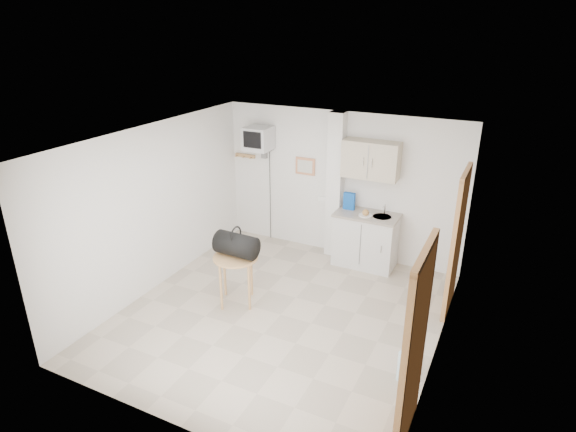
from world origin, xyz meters
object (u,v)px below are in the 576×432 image
at_px(crt_television, 259,139).
at_px(round_table, 236,263).
at_px(duffel_bag, 236,245).
at_px(water_bottle, 403,366).

distance_m(crt_television, round_table, 2.49).
height_order(duffel_bag, water_bottle, duffel_bag).
xyz_separation_m(round_table, duffel_bag, (0.00, 0.04, 0.27)).
bearing_deg(duffel_bag, round_table, -89.36).
bearing_deg(crt_television, duffel_bag, -69.74).
bearing_deg(water_bottle, crt_television, 142.04).
distance_m(crt_television, water_bottle, 4.54).
distance_m(crt_television, duffel_bag, 2.33).
relative_size(crt_television, duffel_bag, 3.49).
relative_size(crt_television, round_table, 2.88).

